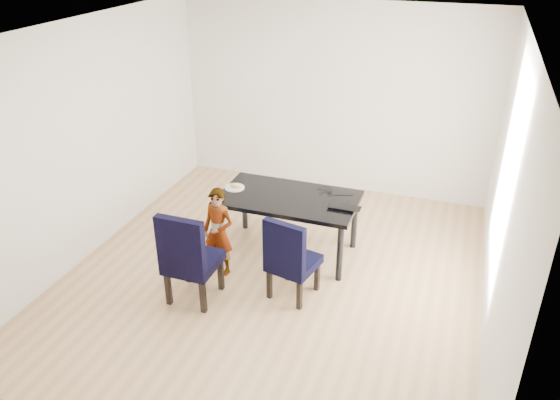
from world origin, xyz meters
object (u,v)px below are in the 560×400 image
(child, at_px, (219,232))
(laptop, at_px, (345,206))
(dining_table, at_px, (288,225))
(plate, at_px, (235,188))
(chair_right, at_px, (294,256))
(chair_left, at_px, (193,254))

(child, distance_m, laptop, 1.44)
(dining_table, xyz_separation_m, laptop, (0.68, -0.03, 0.39))
(plate, relative_size, laptop, 0.64)
(laptop, bearing_deg, chair_right, 64.98)
(child, bearing_deg, laptop, 34.76)
(dining_table, xyz_separation_m, plate, (-0.68, 0.00, 0.38))
(dining_table, relative_size, chair_left, 1.51)
(chair_right, xyz_separation_m, plate, (-1.00, 0.78, 0.28))
(chair_left, xyz_separation_m, chair_right, (0.97, 0.39, -0.05))
(child, bearing_deg, plate, 105.81)
(child, distance_m, plate, 0.70)
(dining_table, xyz_separation_m, chair_right, (0.32, -0.78, 0.11))
(chair_left, height_order, plate, chair_left)
(dining_table, bearing_deg, chair_left, -119.15)
(chair_right, bearing_deg, dining_table, 124.70)
(chair_right, distance_m, laptop, 0.88)
(child, height_order, plate, child)
(chair_right, relative_size, child, 0.93)
(chair_right, bearing_deg, laptop, 76.77)
(dining_table, height_order, laptop, laptop)
(plate, xyz_separation_m, laptop, (1.36, -0.03, 0.01))
(dining_table, relative_size, child, 1.54)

